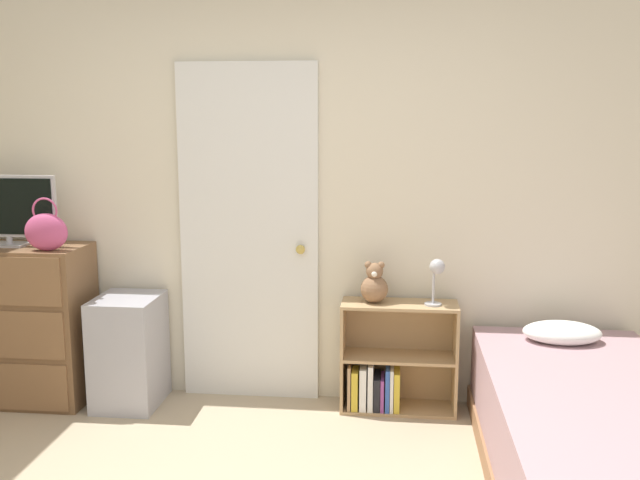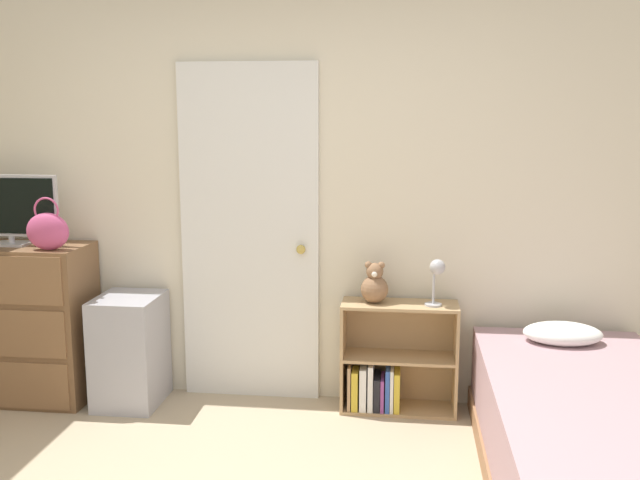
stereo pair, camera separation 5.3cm
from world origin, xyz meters
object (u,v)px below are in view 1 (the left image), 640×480
at_px(desk_lamp, 436,273).
at_px(bookshelf, 389,368).
at_px(tv, 7,209).
at_px(handbag, 46,231).
at_px(storage_bin, 129,351).
at_px(dresser, 20,324).
at_px(teddy_bear, 374,285).
at_px(bed, 592,439).

bearing_deg(desk_lamp, bookshelf, 170.67).
xyz_separation_m(tv, handbag, (0.30, -0.13, -0.11)).
bearing_deg(tv, handbag, -23.17).
xyz_separation_m(storage_bin, desk_lamp, (1.83, 0.05, 0.52)).
bearing_deg(storage_bin, dresser, 179.99).
relative_size(tv, desk_lamp, 2.23).
xyz_separation_m(handbag, storage_bin, (0.41, 0.12, -0.75)).
bearing_deg(teddy_bear, dresser, -177.65).
bearing_deg(bookshelf, handbag, -173.77).
height_order(desk_lamp, bed, desk_lamp).
height_order(dresser, bed, dresser).
bearing_deg(bookshelf, storage_bin, -176.53).
bearing_deg(bookshelf, desk_lamp, -9.33).
distance_m(bookshelf, bed, 1.27).
xyz_separation_m(dresser, handbag, (0.27, -0.12, 0.60)).
height_order(handbag, bookshelf, handbag).
bearing_deg(desk_lamp, dresser, -178.81).
xyz_separation_m(storage_bin, bed, (2.52, -0.75, -0.08)).
relative_size(storage_bin, bed, 0.34).
bearing_deg(teddy_bear, storage_bin, -176.55).
bearing_deg(handbag, teddy_bear, 6.35).
bearing_deg(teddy_bear, bookshelf, 3.84).
xyz_separation_m(tv, storage_bin, (0.72, -0.01, -0.86)).
height_order(dresser, tv, tv).
relative_size(dresser, desk_lamp, 3.51).
distance_m(storage_bin, bed, 2.63).
xyz_separation_m(tv, bookshelf, (2.29, 0.09, -0.94)).
xyz_separation_m(desk_lamp, bed, (0.69, -0.80, -0.60)).
relative_size(tv, handbag, 1.98).
height_order(bookshelf, teddy_bear, teddy_bear).
xyz_separation_m(dresser, storage_bin, (0.69, -0.00, -0.15)).
relative_size(storage_bin, desk_lamp, 2.43).
xyz_separation_m(dresser, teddy_bear, (2.16, 0.09, 0.28)).
relative_size(dresser, tv, 1.57).
bearing_deg(desk_lamp, teddy_bear, 174.16).
distance_m(teddy_bear, bed, 1.43).
bearing_deg(dresser, bookshelf, 2.41).
bearing_deg(tv, bookshelf, 2.16).
xyz_separation_m(dresser, tv, (-0.03, 0.01, 0.71)).
height_order(storage_bin, bookshelf, storage_bin).
distance_m(bookshelf, teddy_bear, 0.52).
bearing_deg(tv, bed, -13.15).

